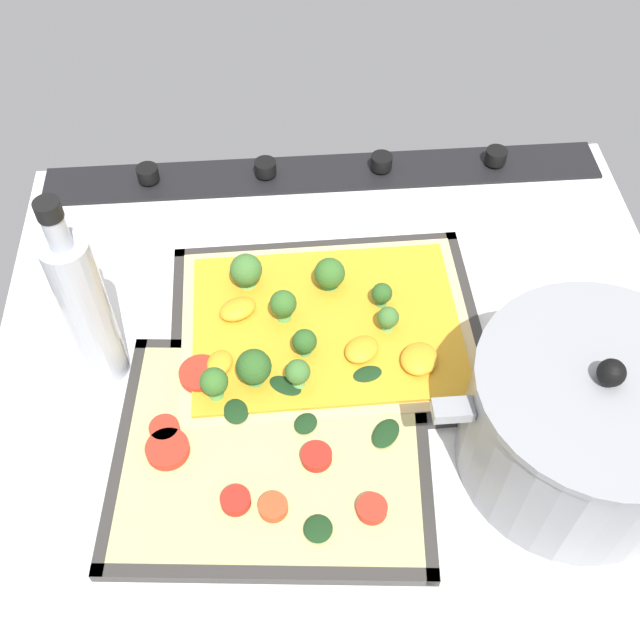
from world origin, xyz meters
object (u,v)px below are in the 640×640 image
at_px(veggie_pizza_back, 269,447).
at_px(broccoli_pizza, 318,326).
at_px(baking_tray_front, 326,331).
at_px(oil_bottle, 86,310).
at_px(baking_tray_back, 272,452).
at_px(cooking_pot, 585,422).

bearing_deg(veggie_pizza_back, broccoli_pizza, -112.68).
xyz_separation_m(baking_tray_front, veggie_pizza_back, (0.07, 0.14, 0.01)).
xyz_separation_m(veggie_pizza_back, oil_bottle, (0.17, -0.11, 0.09)).
xyz_separation_m(baking_tray_back, oil_bottle, (0.17, -0.11, 0.10)).
relative_size(baking_tray_front, cooking_pot, 1.17).
relative_size(broccoli_pizza, cooking_pot, 1.09).
relative_size(veggie_pizza_back, oil_bottle, 1.26).
relative_size(baking_tray_front, broccoli_pizza, 1.08).
bearing_deg(broccoli_pizza, oil_bottle, 6.69).
relative_size(baking_tray_front, oil_bottle, 1.42).
relative_size(baking_tray_front, veggie_pizza_back, 1.13).
xyz_separation_m(baking_tray_back, cooking_pot, (-0.29, 0.03, 0.06)).
relative_size(baking_tray_back, oil_bottle, 1.37).
distance_m(baking_tray_front, oil_bottle, 0.26).
relative_size(broccoli_pizza, baking_tray_back, 0.96).
bearing_deg(baking_tray_back, broccoli_pizza, -111.51).
bearing_deg(oil_bottle, baking_tray_back, 146.20).
distance_m(baking_tray_front, baking_tray_back, 0.16).
height_order(broccoli_pizza, baking_tray_back, broccoli_pizza).
bearing_deg(baking_tray_front, broccoli_pizza, 20.05).
bearing_deg(cooking_pot, baking_tray_back, -5.23).
xyz_separation_m(veggie_pizza_back, cooking_pot, (-0.29, 0.03, 0.06)).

